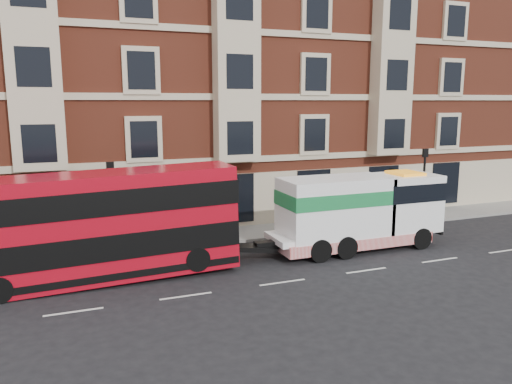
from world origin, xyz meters
The scene contains 8 objects.
ground centered at (0.00, 0.00, 0.00)m, with size 120.00×120.00×0.00m, color black.
sidewalk centered at (0.00, 7.50, 0.07)m, with size 90.00×3.00×0.15m, color slate.
victorian_terrace centered at (0.50, 15.00, 10.07)m, with size 45.00×12.00×20.40m.
lamp_post_west centered at (-6.00, 6.20, 2.68)m, with size 0.35×0.15×4.35m.
lamp_post_east centered at (12.00, 6.20, 2.68)m, with size 0.35×0.15×4.35m.
double_decker_bus centered at (-6.78, 2.91, 2.36)m, with size 11.00×2.53×4.45m.
tow_truck centered at (5.28, 2.91, 1.95)m, with size 8.81×2.60×3.67m.
pedestrian centered at (-7.68, 6.61, 0.99)m, with size 0.61×0.40×1.69m, color #16252D.
Camera 1 is at (-7.97, -17.59, 7.26)m, focal length 35.00 mm.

